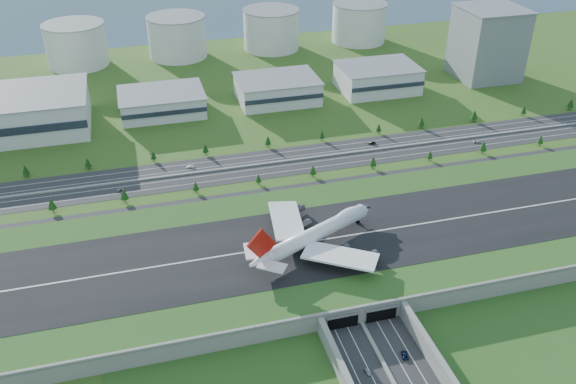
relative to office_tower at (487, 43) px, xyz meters
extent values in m
plane|color=#2A4B17|center=(-200.00, -195.00, -27.50)|extent=(1200.00, 1200.00, 0.00)
cube|color=gray|center=(-200.00, -195.00, -23.50)|extent=(520.00, 100.00, 8.00)
cube|color=#29501B|center=(-200.00, -195.00, -19.42)|extent=(520.00, 100.00, 0.16)
cube|color=black|center=(-200.00, -195.00, -19.28)|extent=(520.00, 58.00, 0.12)
cube|color=silver|center=(-200.00, -195.00, -19.20)|extent=(520.00, 0.90, 0.02)
cube|color=gray|center=(-200.00, -244.40, -18.90)|extent=(520.00, 1.20, 1.20)
cube|color=black|center=(-208.50, -245.20, -24.30)|extent=(13.00, 1.20, 6.00)
cube|color=black|center=(-191.50, -245.20, -24.30)|extent=(13.00, 1.20, 6.00)
cube|color=#28282B|center=(-200.00, -100.00, -27.44)|extent=(560.00, 36.00, 0.12)
cylinder|color=#3D2819|center=(-328.94, -122.00, -26.06)|extent=(0.50, 0.50, 2.89)
cone|color=#11340E|center=(-328.94, -122.00, -22.36)|extent=(4.50, 4.50, 5.78)
cylinder|color=#3D2819|center=(-291.31, -122.00, -26.08)|extent=(0.50, 0.50, 2.84)
cone|color=#11340E|center=(-291.31, -122.00, -22.45)|extent=(4.42, 4.42, 5.69)
cylinder|color=#3D2819|center=(-252.23, -122.00, -26.33)|extent=(0.50, 0.50, 2.34)
cone|color=#11340E|center=(-252.23, -122.00, -23.35)|extent=(3.63, 3.63, 4.67)
cylinder|color=#3D2819|center=(-216.04, -122.00, -26.43)|extent=(0.50, 0.50, 2.14)
cone|color=#11340E|center=(-216.04, -122.00, -23.70)|extent=(3.33, 3.33, 4.28)
cylinder|color=#3D2819|center=(-183.24, -122.00, -26.23)|extent=(0.50, 0.50, 2.53)
cone|color=#11340E|center=(-183.24, -122.00, -23.00)|extent=(3.94, 3.94, 5.07)
cylinder|color=#3D2819|center=(-145.41, -122.00, -26.16)|extent=(0.50, 0.50, 2.67)
cone|color=#11340E|center=(-145.41, -122.00, -22.75)|extent=(4.15, 4.15, 5.34)
cylinder|color=#3D2819|center=(-107.92, -122.00, -26.36)|extent=(0.50, 0.50, 2.28)
cone|color=#11340E|center=(-107.92, -122.00, -23.45)|extent=(3.54, 3.54, 4.55)
cylinder|color=#3D2819|center=(-71.31, -122.00, -26.07)|extent=(0.50, 0.50, 2.86)
cone|color=#11340E|center=(-71.31, -122.00, -22.42)|extent=(4.45, 4.45, 5.72)
cylinder|color=#3D2819|center=(-30.00, -122.00, -26.28)|extent=(0.50, 0.50, 2.44)
cone|color=#11340E|center=(-30.00, -122.00, -23.16)|extent=(3.80, 3.80, 4.88)
cylinder|color=#3D2819|center=(-346.12, -78.00, -26.24)|extent=(0.50, 0.50, 2.52)
cone|color=#11340E|center=(-346.12, -78.00, -23.01)|extent=(3.93, 3.93, 5.05)
cylinder|color=#3D2819|center=(-310.99, -78.00, -26.25)|extent=(0.50, 0.50, 2.50)
cone|color=#11340E|center=(-310.99, -78.00, -23.06)|extent=(3.89, 3.89, 5.00)
cylinder|color=#3D2819|center=(-272.25, -78.00, -26.39)|extent=(0.50, 0.50, 2.23)
cone|color=#11340E|center=(-272.25, -78.00, -23.54)|extent=(3.46, 3.46, 4.45)
cylinder|color=#3D2819|center=(-240.05, -78.00, -26.25)|extent=(0.50, 0.50, 2.50)
cone|color=#11340E|center=(-240.05, -78.00, -23.05)|extent=(3.89, 3.89, 5.00)
cylinder|color=#3D2819|center=(-199.80, -78.00, -26.21)|extent=(0.50, 0.50, 2.58)
cone|color=#11340E|center=(-199.80, -78.00, -22.92)|extent=(4.01, 4.01, 5.15)
cylinder|color=#3D2819|center=(-163.50, -78.00, -26.33)|extent=(0.50, 0.50, 2.34)
cone|color=#11340E|center=(-163.50, -78.00, -23.34)|extent=(3.64, 3.64, 4.68)
cylinder|color=#3D2819|center=(-123.62, -78.00, -26.32)|extent=(0.50, 0.50, 2.37)
cone|color=#11340E|center=(-123.62, -78.00, -23.29)|extent=(3.68, 3.68, 4.73)
cylinder|color=#3D2819|center=(-92.35, -78.00, -26.15)|extent=(0.50, 0.50, 2.71)
cone|color=#11340E|center=(-92.35, -78.00, -22.69)|extent=(4.21, 4.21, 5.42)
cylinder|color=#3D2819|center=(-52.38, -78.00, -26.06)|extent=(0.50, 0.50, 2.89)
cone|color=#11340E|center=(-52.38, -78.00, -22.37)|extent=(4.49, 4.49, 5.77)
cylinder|color=#3D2819|center=(-13.14, -78.00, -26.25)|extent=(0.50, 0.50, 2.49)
cone|color=#11340E|center=(-13.14, -78.00, -23.07)|extent=(3.88, 3.88, 4.99)
cylinder|color=#3D2819|center=(25.35, -78.00, -26.06)|extent=(0.50, 0.50, 2.88)
cone|color=#11340E|center=(25.35, -78.00, -22.38)|extent=(4.48, 4.48, 5.76)
cube|color=silver|center=(-260.00, -5.00, -20.00)|extent=(58.00, 42.00, 15.00)
cube|color=silver|center=(-175.00, -5.00, -19.00)|extent=(58.00, 42.00, 17.00)
cube|color=silver|center=(-95.00, -5.00, -18.00)|extent=(58.00, 42.00, 19.00)
cube|color=gray|center=(0.00, 0.00, 0.00)|extent=(46.00, 46.00, 55.00)
cylinder|color=silver|center=(-320.00, 115.00, -10.00)|extent=(50.00, 50.00, 35.00)
cylinder|color=silver|center=(-235.00, 115.00, -10.00)|extent=(50.00, 50.00, 35.00)
cylinder|color=silver|center=(-150.00, 115.00, -10.00)|extent=(50.00, 50.00, 35.00)
cylinder|color=silver|center=(-65.00, 115.00, -10.00)|extent=(50.00, 50.00, 35.00)
cube|color=#345265|center=(-200.00, 285.00, -27.47)|extent=(1200.00, 260.00, 0.06)
cylinder|color=white|center=(-205.62, -197.99, -12.85)|extent=(58.78, 32.24, 7.03)
cone|color=white|center=(-175.71, -184.14, -12.85)|extent=(10.93, 10.07, 7.03)
cone|color=white|center=(-235.53, -211.85, -12.41)|extent=(12.92, 11.00, 7.03)
ellipsoid|color=white|center=(-186.64, -189.20, -10.32)|extent=(15.90, 11.27, 4.32)
cube|color=white|center=(-199.76, -215.86, -13.95)|extent=(35.42, 30.01, 1.73)
cube|color=white|center=(-215.46, -181.97, -13.95)|extent=(18.30, 34.48, 1.73)
cylinder|color=#38383D|center=(-195.32, -207.75, -16.36)|extent=(6.57, 5.39, 3.30)
cylinder|color=#38383D|center=(-184.43, -216.03, -16.36)|extent=(6.57, 5.39, 3.30)
cylinder|color=#38383D|center=(-206.40, -183.83, -16.36)|extent=(6.57, 5.39, 3.30)
cylinder|color=#38383D|center=(-205.67, -170.17, -16.36)|extent=(6.57, 5.39, 3.30)
cube|color=white|center=(-231.53, -217.86, -11.53)|extent=(13.68, 12.35, 0.66)
cube|color=white|center=(-237.53, -204.90, -11.53)|extent=(7.65, 12.63, 0.66)
cube|color=red|center=(-234.53, -211.38, -4.06)|extent=(14.63, 7.48, 16.47)
cylinder|color=black|center=(-179.86, -186.06, -18.62)|extent=(2.09, 0.77, 2.09)
cylinder|color=black|center=(-208.13, -203.03, -18.62)|extent=(2.09, 0.77, 2.09)
cylinder|color=black|center=(-211.08, -196.65, -18.62)|extent=(2.09, 0.77, 2.09)
cylinder|color=black|center=(-214.11, -205.80, -18.62)|extent=(2.09, 0.77, 2.09)
cylinder|color=black|center=(-217.06, -199.42, -18.62)|extent=(2.09, 0.77, 2.09)
imported|color=#ABABAF|center=(-207.56, -270.89, -26.70)|extent=(2.37, 4.21, 1.35)
imported|color=#0B153A|center=(-190.34, -266.74, -26.70)|extent=(3.22, 5.29, 1.37)
imported|color=slate|center=(-293.20, -109.36, -26.64)|extent=(4.69, 3.05, 1.49)
imported|color=black|center=(-133.91, -91.69, -26.57)|extent=(5.18, 2.76, 1.62)
imported|color=silver|center=(-67.19, -107.64, -26.71)|extent=(5.26, 3.76, 1.33)
imported|color=white|center=(-251.74, -92.34, -26.68)|extent=(5.18, 3.38, 1.40)
camera|label=1|loc=(-278.94, -418.86, 151.47)|focal=38.00mm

